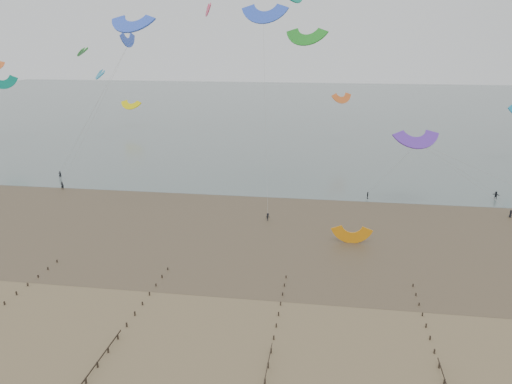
% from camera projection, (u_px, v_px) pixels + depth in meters
% --- Properties ---
extents(ground, '(500.00, 500.00, 0.00)m').
position_uv_depth(ground, '(245.00, 319.00, 62.22)').
color(ground, brown).
rests_on(ground, ground).
extents(sea_and_shore, '(500.00, 665.00, 0.03)m').
position_uv_depth(sea_and_shore, '(255.00, 222.00, 95.30)').
color(sea_and_shore, '#475654').
rests_on(sea_and_shore, ground).
extents(kitesurfer_lead, '(0.69, 0.47, 1.87)m').
position_uv_depth(kitesurfer_lead, '(62.00, 186.00, 115.56)').
color(kitesurfer_lead, black).
rests_on(kitesurfer_lead, ground).
extents(kitesurfers, '(113.97, 23.46, 1.87)m').
position_uv_depth(kitesurfers, '(389.00, 200.00, 105.75)').
color(kitesurfers, black).
rests_on(kitesurfers, ground).
extents(grounded_kite, '(5.81, 4.56, 3.17)m').
position_uv_depth(grounded_kite, '(351.00, 243.00, 85.50)').
color(grounded_kite, orange).
rests_on(grounded_kite, ground).
extents(kites_airborne, '(257.78, 107.00, 40.28)m').
position_uv_depth(kites_airborne, '(262.00, 77.00, 138.81)').
color(kites_airborne, '#F02856').
rests_on(kites_airborne, ground).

